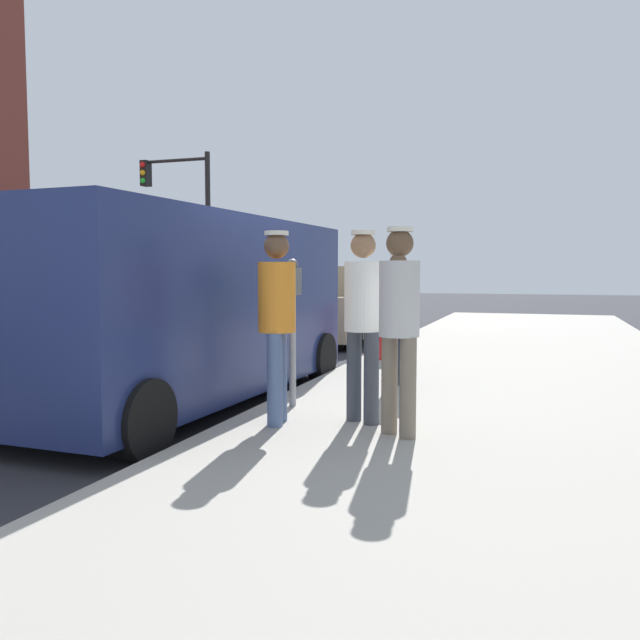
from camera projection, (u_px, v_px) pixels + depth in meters
The scene contains 11 objects.
ground_plane at pixel (186, 408), 7.29m from camera, with size 80.00×80.00×0.00m, color #2D2D33.
sidewalk_slab at pixel (509, 425), 6.15m from camera, with size 5.00×32.00×0.15m, color #9E998E.
parking_meter_near at pixel (292, 307), 6.62m from camera, with size 0.14×0.18×1.52m.
pedestrian_in_orange at pixel (277, 314), 5.84m from camera, with size 0.34×0.36×1.75m.
pedestrian_in_white at pixel (363, 313), 5.89m from camera, with size 0.34×0.34×1.76m.
pedestrian_in_gray at pixel (399, 317), 5.41m from camera, with size 0.34×0.34×1.76m.
pedestrian_in_green at pixel (398, 310), 7.77m from camera, with size 0.34×0.34×1.63m.
parked_van at pixel (182, 305), 7.43m from camera, with size 2.29×5.27×2.15m.
parked_sedan_ahead at pixel (341, 307), 14.39m from camera, with size 2.17×4.50×1.65m.
traffic_light_corner at pixel (184, 208), 20.13m from camera, with size 2.48×0.42×5.20m.
fire_hydrant at pixel (385, 333), 10.20m from camera, with size 0.24×0.24×0.86m.
Camera 1 is at (3.75, -6.32, 1.54)m, focal length 36.26 mm.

